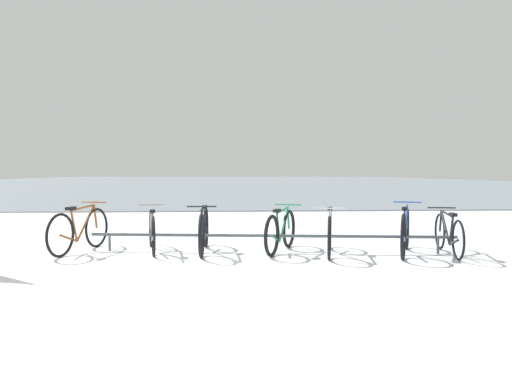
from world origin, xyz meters
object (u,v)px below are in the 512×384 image
at_px(bicycle_1, 152,231).
at_px(bicycle_2, 204,230).
at_px(bicycle_5, 405,231).
at_px(bicycle_4, 330,232).
at_px(bicycle_3, 281,231).
at_px(bicycle_0, 80,230).
at_px(bicycle_6, 448,234).

height_order(bicycle_1, bicycle_2, bicycle_2).
distance_m(bicycle_1, bicycle_5, 4.18).
bearing_deg(bicycle_4, bicycle_3, 160.46).
distance_m(bicycle_1, bicycle_2, 0.89).
distance_m(bicycle_0, bicycle_3, 3.35).
xyz_separation_m(bicycle_2, bicycle_5, (3.27, -0.38, 0.01)).
height_order(bicycle_1, bicycle_4, bicycle_4).
distance_m(bicycle_3, bicycle_6, 2.71).
bearing_deg(bicycle_6, bicycle_1, 173.42).
bearing_deg(bicycle_5, bicycle_6, -3.42).
bearing_deg(bicycle_3, bicycle_6, -8.08).
bearing_deg(bicycle_6, bicycle_0, 174.76).
xyz_separation_m(bicycle_5, bicycle_6, (0.70, -0.04, -0.04)).
relative_size(bicycle_2, bicycle_3, 1.15).
bearing_deg(bicycle_5, bicycle_4, 176.81).
xyz_separation_m(bicycle_4, bicycle_6, (1.92, -0.11, -0.02)).
bearing_deg(bicycle_1, bicycle_5, -7.10).
bearing_deg(bicycle_5, bicycle_1, 172.90).
height_order(bicycle_2, bicycle_6, bicycle_2).
height_order(bicycle_5, bicycle_6, bicycle_5).
relative_size(bicycle_0, bicycle_2, 0.95).
relative_size(bicycle_0, bicycle_1, 1.00).
distance_m(bicycle_0, bicycle_2, 2.07).
height_order(bicycle_2, bicycle_3, bicycle_2).
height_order(bicycle_1, bicycle_3, bicycle_3).
xyz_separation_m(bicycle_4, bicycle_5, (1.22, -0.07, 0.02)).
distance_m(bicycle_0, bicycle_5, 5.36).
height_order(bicycle_4, bicycle_5, bicycle_5).
height_order(bicycle_3, bicycle_4, bicycle_4).
height_order(bicycle_2, bicycle_5, bicycle_5).
relative_size(bicycle_0, bicycle_3, 1.09).
xyz_separation_m(bicycle_2, bicycle_4, (2.05, -0.31, -0.01)).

